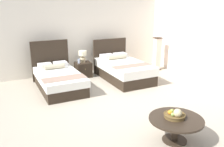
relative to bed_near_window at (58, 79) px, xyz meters
The scene contains 11 objects.
ground_plane 2.08m from the bed_near_window, 59.51° to the right, with size 9.97×9.96×0.02m, color #A79B88.
wall_back 2.03m from the bed_near_window, 53.31° to the left, with size 9.97×0.12×2.62m, color #EEE4D0.
wall_side_right 4.56m from the bed_near_window, 18.00° to the right, with size 0.12×5.56×2.62m, color white.
bed_near_window is the anchor object (origin of this frame).
bed_near_corner 2.09m from the bed_near_window, ahead, with size 1.26×2.12×1.18m.
nightstand 1.26m from the bed_near_window, 37.10° to the left, with size 0.50×0.47×0.49m.
table_lamp 1.35m from the bed_near_window, 37.82° to the left, with size 0.26×0.26×0.38m.
vase 1.15m from the bed_near_window, 40.07° to the left, with size 0.08×0.08×0.15m.
coffee_table 3.84m from the bed_near_window, 71.08° to the right, with size 0.96×0.96×0.45m.
fruit_bowl 3.81m from the bed_near_window, 71.04° to the right, with size 0.38×0.38×0.20m.
floor_lamp_corner 3.77m from the bed_near_window, ahead, with size 0.26×0.26×1.19m.
Camera 1 is at (-2.46, -4.85, 2.43)m, focal length 38.70 mm.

